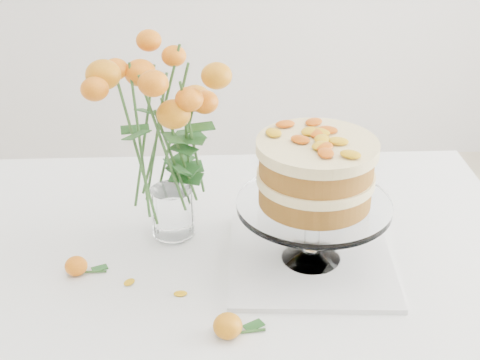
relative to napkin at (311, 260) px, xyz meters
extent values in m
cube|color=tan|center=(-0.24, 0.04, -0.03)|extent=(1.40, 0.90, 0.04)
cylinder|color=tan|center=(0.38, 0.41, -0.41)|extent=(0.06, 0.06, 0.71)
cube|color=white|center=(-0.24, 0.04, -0.01)|extent=(1.42, 0.92, 0.01)
cube|color=white|center=(-0.24, 0.50, -0.11)|extent=(1.42, 0.01, 0.20)
cube|color=white|center=(0.00, 0.00, 0.00)|extent=(0.35, 0.35, 0.01)
cylinder|color=white|center=(0.00, 0.00, 0.08)|extent=(0.03, 0.03, 0.10)
cylinder|color=white|center=(0.00, 0.00, 0.13)|extent=(0.30, 0.30, 0.01)
cylinder|color=olive|center=(0.00, 0.00, 0.16)|extent=(0.22, 0.22, 0.04)
cylinder|color=#F5E19E|center=(0.00, 0.00, 0.19)|extent=(0.23, 0.23, 0.02)
cylinder|color=olive|center=(0.00, 0.00, 0.22)|extent=(0.22, 0.22, 0.04)
cylinder|color=#F5E19E|center=(0.00, 0.00, 0.25)|extent=(0.24, 0.24, 0.02)
cylinder|color=white|center=(-0.28, 0.11, 0.00)|extent=(0.07, 0.07, 0.01)
cylinder|color=white|center=(-0.28, 0.11, 0.06)|extent=(0.09, 0.09, 0.10)
ellipsoid|color=orange|center=(-0.17, -0.21, 0.02)|extent=(0.05, 0.05, 0.04)
cylinder|color=#305B24|center=(-0.14, -0.21, 0.00)|extent=(0.06, 0.01, 0.01)
ellipsoid|color=#D15F0A|center=(-0.47, -0.02, 0.01)|extent=(0.04, 0.04, 0.04)
cylinder|color=#305B24|center=(-0.43, -0.02, 0.00)|extent=(0.05, 0.00, 0.00)
ellipsoid|color=#E1A30E|center=(-0.36, -0.06, 0.00)|extent=(0.03, 0.02, 0.00)
ellipsoid|color=#E1A30E|center=(-0.26, -0.10, 0.00)|extent=(0.03, 0.02, 0.00)
camera|label=1|loc=(-0.19, -1.11, 0.78)|focal=50.00mm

